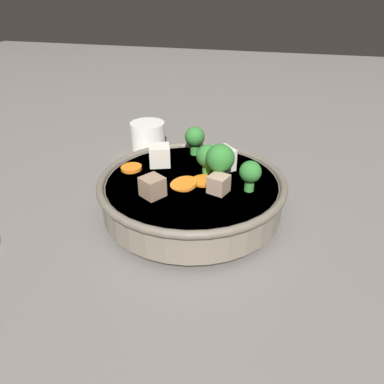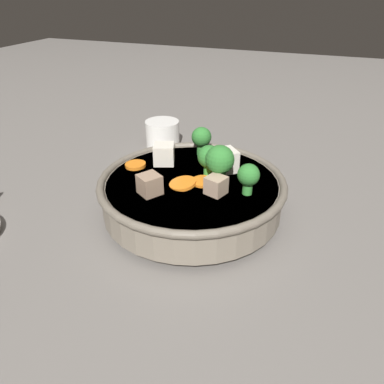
{
  "view_description": "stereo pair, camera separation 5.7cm",
  "coord_description": "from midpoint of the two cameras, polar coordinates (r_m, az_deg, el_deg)",
  "views": [
    {
      "loc": [
        -0.48,
        -0.12,
        0.32
      ],
      "look_at": [
        0.0,
        0.0,
        0.04
      ],
      "focal_mm": 35.0,
      "sensor_mm": 36.0,
      "label": 1
    },
    {
      "loc": [
        -0.46,
        -0.18,
        0.32
      ],
      "look_at": [
        0.0,
        0.0,
        0.04
      ],
      "focal_mm": 35.0,
      "sensor_mm": 36.0,
      "label": 2
    }
  ],
  "objects": [
    {
      "name": "stirfry_bowl",
      "position": [
        0.57,
        2.97,
        0.21
      ],
      "size": [
        0.28,
        0.28,
        0.12
      ],
      "color": "slate",
      "rests_on": "ground_plane"
    },
    {
      "name": "tea_cup",
      "position": [
        0.82,
        -2.51,
        8.82
      ],
      "size": [
        0.07,
        0.07,
        0.06
      ],
      "color": "white",
      "rests_on": "ground_plane"
    },
    {
      "name": "ground_plane",
      "position": [
        0.59,
        2.77,
        -3.32
      ],
      "size": [
        3.0,
        3.0,
        0.0
      ],
      "primitive_type": "plane",
      "color": "slate"
    }
  ]
}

